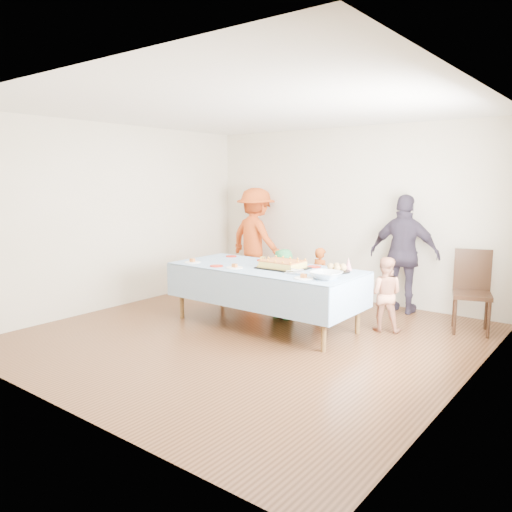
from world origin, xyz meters
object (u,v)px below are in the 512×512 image
Objects in this scene: party_table at (265,271)px; dining_chair at (472,286)px; adult_left at (256,239)px; birthday_cake at (283,265)px.

party_table is 2.43× the size of dining_chair.
adult_left is (-3.67, 0.31, 0.30)m from dining_chair.
dining_chair is at bearing 35.36° from birthday_cake.
adult_left is at bearing 130.69° from party_table.
birthday_cake is 2.39m from dining_chair.
adult_left is (-1.73, 1.69, 0.05)m from birthday_cake.
birthday_cake is 2.42m from adult_left.
adult_left is at bearing 157.41° from dining_chair.
birthday_cake reaches higher than party_table.
adult_left reaches higher than party_table.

